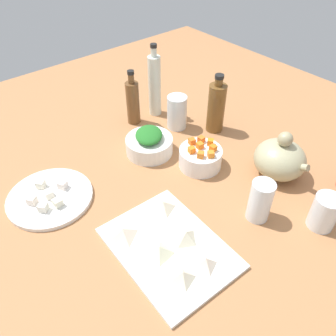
{
  "coord_description": "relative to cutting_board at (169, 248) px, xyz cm",
  "views": [
    {
      "loc": [
        56.19,
        -47.52,
        72.17
      ],
      "look_at": [
        0.0,
        0.0,
        8.0
      ],
      "focal_mm": 36.49,
      "sensor_mm": 36.0,
      "label": 1
    }
  ],
  "objects": [
    {
      "name": "bottle_2",
      "position": [
        -28.56,
        45.23,
        8.46
      ],
      "size": [
        5.97,
        5.97,
        20.67
      ],
      "color": "brown",
      "rests_on": "tabletop"
    },
    {
      "name": "dumpling_2",
      "position": [
        9.36,
        2.99,
        1.86
      ],
      "size": [
        5.59,
        5.56,
        2.71
      ],
      "primitive_type": "pyramid",
      "rotation": [
        0.0,
        0.0,
        5.9
      ],
      "color": "beige",
      "rests_on": "cutting_board"
    },
    {
      "name": "drinking_glass_1",
      "position": [
        7.04,
        24.51,
        5.39
      ],
      "size": [
        5.94,
        5.94,
        11.77
      ],
      "primitive_type": "cylinder",
      "color": "white",
      "rests_on": "tabletop"
    },
    {
      "name": "carrot_cube_2",
      "position": [
        -15.1,
        30.07,
        6.44
      ],
      "size": [
        1.89,
        1.89,
        1.8
      ],
      "primitive_type": "cube",
      "rotation": [
        0.0,
        0.0,
        1.62
      ],
      "color": "orange",
      "rests_on": "bowl_carrots"
    },
    {
      "name": "carrot_cube_3",
      "position": [
        -15.25,
        25.06,
        6.44
      ],
      "size": [
        2.49,
        2.49,
        1.8
      ],
      "primitive_type": "cube",
      "rotation": [
        0.0,
        0.0,
        2.15
      ],
      "color": "orange",
      "rests_on": "bowl_carrots"
    },
    {
      "name": "drinking_glass_0",
      "position": [
        19.33,
        34.63,
        4.32
      ],
      "size": [
        6.73,
        6.73,
        9.64
      ],
      "primitive_type": "cylinder",
      "color": "white",
      "rests_on": "tabletop"
    },
    {
      "name": "teapot",
      "position": [
        0.13,
        42.42,
        5.33
      ],
      "size": [
        16.79,
        14.75,
        15.04
      ],
      "color": "tan",
      "rests_on": "tabletop"
    },
    {
      "name": "dumpling_0",
      "position": [
        1.11,
        4.48,
        2.06
      ],
      "size": [
        5.32,
        5.79,
        3.11
      ],
      "primitive_type": "pyramid",
      "rotation": [
        0.0,
        0.0,
        4.92
      ],
      "color": "beige",
      "rests_on": "cutting_board"
    },
    {
      "name": "bowl_greens",
      "position": [
        -32.98,
        19.73,
        2.17
      ],
      "size": [
        15.05,
        15.05,
        5.34
      ],
      "primitive_type": "cylinder",
      "color": "white",
      "rests_on": "tabletop"
    },
    {
      "name": "tofu_cube_1",
      "position": [
        -38.93,
        -14.61,
        1.8
      ],
      "size": [
        3.1,
        3.1,
        2.2
      ],
      "primitive_type": "cube",
      "rotation": [
        0.0,
        0.0,
        0.7
      ],
      "color": "silver",
      "rests_on": "plate_tofu"
    },
    {
      "name": "bottle_3",
      "position": [
        -50.7,
        26.45,
        7.76
      ],
      "size": [
        4.65,
        4.65,
        19.8
      ],
      "color": "brown",
      "rests_on": "tabletop"
    },
    {
      "name": "tofu_cube_4",
      "position": [
        -33.8,
        -14.58,
        1.8
      ],
      "size": [
        2.36,
        2.36,
        2.2
      ],
      "primitive_type": "cube",
      "rotation": [
        0.0,
        0.0,
        1.49
      ],
      "color": "white",
      "rests_on": "plate_tofu"
    },
    {
      "name": "carrot_cube_0",
      "position": [
        -13.48,
        27.48,
        6.44
      ],
      "size": [
        2.49,
        2.49,
        1.8
      ],
      "primitive_type": "cube",
      "rotation": [
        0.0,
        0.0,
        2.57
      ],
      "color": "orange",
      "rests_on": "bowl_carrots"
    },
    {
      "name": "tofu_cube_2",
      "position": [
        -34.73,
        -9.98,
        1.8
      ],
      "size": [
        3.0,
        3.0,
        2.2
      ],
      "primitive_type": "cube",
      "rotation": [
        0.0,
        0.0,
        0.52
      ],
      "color": "white",
      "rests_on": "plate_tofu"
    },
    {
      "name": "tofu_cube_5",
      "position": [
        -30.18,
        -17.92,
        1.8
      ],
      "size": [
        3.09,
        3.09,
        2.2
      ],
      "primitive_type": "cube",
      "rotation": [
        0.0,
        0.0,
        0.68
      ],
      "color": "white",
      "rests_on": "plate_tofu"
    },
    {
      "name": "chopped_greens_mound",
      "position": [
        -32.98,
        19.73,
        6.34
      ],
      "size": [
        13.43,
        13.12,
        3.01
      ],
      "primitive_type": "ellipsoid",
      "rotation": [
        0.0,
        0.0,
        2.46
      ],
      "color": "#257227",
      "rests_on": "bowl_greens"
    },
    {
      "name": "dumpling_1",
      "position": [
        0.09,
        -2.98,
        1.83
      ],
      "size": [
        7.5,
        7.5,
        2.65
      ],
      "primitive_type": "pyramid",
      "rotation": [
        0.0,
        0.0,
        0.9
      ],
      "color": "beige",
      "rests_on": "cutting_board"
    },
    {
      "name": "bottle_0",
      "position": [
        -50.41,
        36.08,
        11.06
      ],
      "size": [
        4.52,
        4.52,
        26.36
      ],
      "color": "silver",
      "rests_on": "tabletop"
    },
    {
      "name": "carrot_cube_5",
      "position": [
        -21.65,
        27.57,
        6.44
      ],
      "size": [
        2.19,
        2.19,
        1.8
      ],
      "primitive_type": "cube",
      "rotation": [
        0.0,
        0.0,
        2.89
      ],
      "color": "orange",
      "rests_on": "bowl_carrots"
    },
    {
      "name": "tofu_cube_3",
      "position": [
        -29.3,
        -14.18,
        1.8
      ],
      "size": [
        2.36,
        2.36,
        2.2
      ],
      "primitive_type": "cube",
      "rotation": [
        0.0,
        0.0,
        0.08
      ],
      "color": "white",
      "rests_on": "plate_tofu"
    },
    {
      "name": "carrot_cube_6",
      "position": [
        -17.76,
        31.63,
        6.44
      ],
      "size": [
        2.54,
        2.54,
        1.8
      ],
      "primitive_type": "cube",
      "rotation": [
        0.0,
        0.0,
        2.27
      ],
      "color": "orange",
      "rests_on": "bowl_carrots"
    },
    {
      "name": "bowl_carrots",
      "position": [
        -17.61,
        27.54,
        2.52
      ],
      "size": [
        13.07,
        13.07,
        6.04
      ],
      "primitive_type": "cylinder",
      "color": "white",
      "rests_on": "tabletop"
    },
    {
      "name": "carrot_cube_7",
      "position": [
        -20.54,
        30.48,
        6.44
      ],
      "size": [
        1.88,
        1.88,
        1.8
      ],
      "primitive_type": "cube",
      "rotation": [
        0.0,
        0.0,
        0.05
      ],
      "color": "orange",
      "rests_on": "bowl_carrots"
    },
    {
      "name": "tabletop",
      "position": [
        -18.62,
        15.45,
        -2.0
      ],
      "size": [
        190.0,
        190.0,
        3.0
      ],
      "primitive_type": "cube",
      "color": "#AC7347",
      "rests_on": "ground"
    },
    {
      "name": "plate_tofu",
      "position": [
        -34.15,
        -14.45,
        0.1
      ],
      "size": [
        23.51,
        23.51,
        1.2
      ],
      "primitive_type": "cylinder",
      "color": "white",
      "rests_on": "tabletop"
    },
    {
      "name": "dumpling_5",
      "position": [
        -9.71,
        -6.56,
        1.78
      ],
      "size": [
        6.94,
        6.86,
        2.57
      ],
      "primitive_type": "pyramid",
      "rotation": [
        0.0,
        0.0,
        6.05
      ],
      "color": "beige",
      "rests_on": "cutting_board"
    },
    {
      "name": "dumpling_4",
      "position": [
        -10.33,
        6.72,
        1.72
      ],
      "size": [
        6.72,
        6.74,
        2.44
      ],
      "primitive_type": "pyramid",
      "rotation": [
        0.0,
        0.0,
        4.33
      ],
      "color": "beige",
      "rests_on": "cutting_board"
    },
    {
      "name": "dumpling_3",
      "position": [
        8.57,
        -3.33,
        1.88
      ],
      "size": [
        6.16,
        6.16,
        2.76
      ],
      "primitive_type": "pyramid",
      "rotation": [
        0.0,
        0.0,
        4.23
      ],
      "color": "beige",
      "rests_on": "cutting_board"
    },
    {
      "name": "drinking_glass_2",
      "position": [
        -38.35,
        36.2,
        5.43
      ],
      "size": [
        6.89,
        6.89,
        11.86
      ],
      "primitive_type": "cylinder",
      "color": "white",
      "rests_on": "tabletop"
    },
    {
      "name": "carrot_cube_4",
      "position": [
        -19.09,
        24.61,
        6.44
      ],
      "size": [
        2.2,
        2.2,
        1.8
      ],
      "primitive_type": "cube",
      "rotation": [
        0.0,
        0.0,
        2.89
      ],
      "color": "orange",
      "rests_on": "bowl_carrots"
    },
    {
      "name": "tofu_cube_0",
      "position": [
        -34.54,
        -19.14,
        1.8
      ],
      "size": [
        3.06,
        3.06,
        2.2
      ],
      "primitive_type": "cube",
      "rotation": [
        0.0,
        0.0,
        0.6
      ],
      "color": "white",
      "rests_on": "plate_tofu"
    },
    {
      "name": "carrot_cube_1",
      "position": [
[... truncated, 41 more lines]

